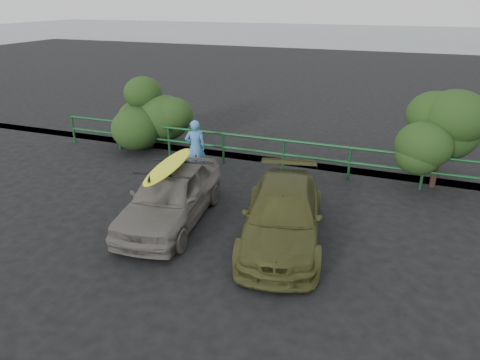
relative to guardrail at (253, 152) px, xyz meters
The scene contains 10 objects.
ground 5.03m from the guardrail, 90.00° to the right, with size 80.00×80.00×0.00m, color black.
ocean 55.00m from the guardrail, 90.00° to the left, with size 200.00×200.00×0.00m, color slate.
guardrail is the anchor object (origin of this frame).
shrub_left 4.86m from the guardrail, behind, with size 3.20×2.40×2.33m, color #234017, non-canonical shape.
shrub_right 5.08m from the guardrail, ahead, with size 3.20×2.40×2.50m, color #234017, non-canonical shape.
sedan 4.11m from the guardrail, 99.05° to the right, with size 1.59×3.96×1.35m, color #65605A.
olive_vehicle 4.48m from the guardrail, 62.44° to the right, with size 1.69×4.15×1.21m, color #41431E.
man 1.85m from the guardrail, 142.04° to the right, with size 0.61×0.40×1.69m, color #4184C5.
roof_rack 4.20m from the guardrail, 99.05° to the right, with size 1.36×0.95×0.05m, color black, non-canonical shape.
surfboard 4.21m from the guardrail, 99.05° to the right, with size 0.52×2.51×0.07m, color #EAF71A.
Camera 1 is at (4.12, -7.06, 4.98)m, focal length 32.00 mm.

